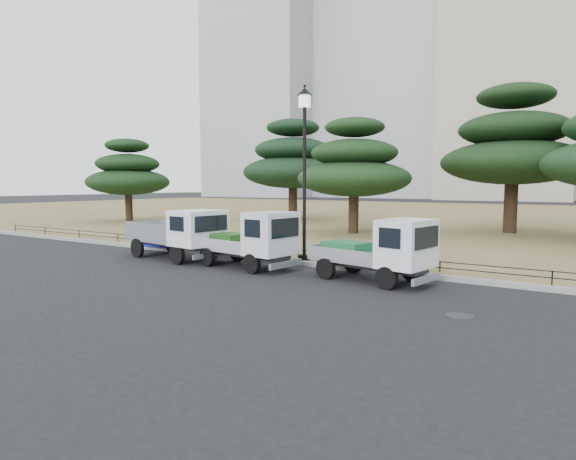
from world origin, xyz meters
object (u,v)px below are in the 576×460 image
Objects in this scene: truck_kei_front at (251,240)px; street_lamp at (305,145)px; truck_kei_rear at (379,250)px; tarp_pile at (166,237)px; truck_large at (179,232)px.

street_lamp is (1.08, 1.73, 3.29)m from truck_kei_front.
truck_kei_rear is 2.40× the size of tarp_pile.
street_lamp is (-3.48, 1.59, 3.32)m from truck_kei_rear.
truck_kei_front is 0.64× the size of street_lamp.
street_lamp is 3.80× the size of tarp_pile.
tarp_pile is at bearing 154.94° from truck_large.
truck_kei_rear is (4.56, 0.14, -0.03)m from truck_kei_front.
street_lamp reaches higher than truck_kei_front.
tarp_pile is (-6.00, 1.74, -0.42)m from truck_kei_front.
tarp_pile is at bearing 179.88° from street_lamp.
truck_large is 8.09m from truck_kei_rear.
truck_kei_front reaches higher than truck_kei_rear.
tarp_pile is (-7.08, 0.01, -3.71)m from street_lamp.
truck_kei_front is (3.53, -0.11, -0.09)m from truck_large.
truck_large is 1.20× the size of truck_kei_rear.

